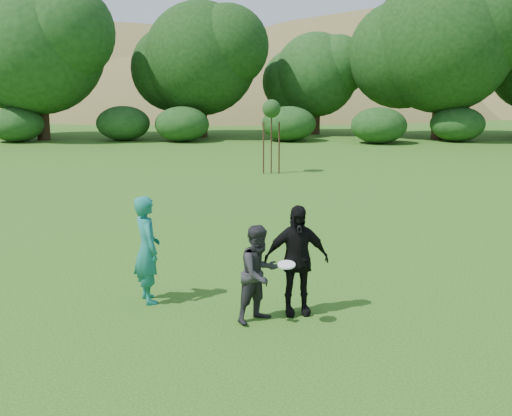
{
  "coord_description": "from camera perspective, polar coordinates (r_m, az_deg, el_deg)",
  "views": [
    {
      "loc": [
        0.35,
        -9.98,
        3.85
      ],
      "look_at": [
        0.0,
        3.0,
        1.1
      ],
      "focal_mm": 45.0,
      "sensor_mm": 36.0,
      "label": 1
    }
  ],
  "objects": [
    {
      "name": "hillside",
      "position": [
        80.01,
        0.87,
        0.56
      ],
      "size": [
        150.0,
        72.0,
        52.0
      ],
      "color": "olive",
      "rests_on": "ground"
    },
    {
      "name": "tree_row",
      "position": [
        38.78,
        5.97,
        13.42
      ],
      "size": [
        53.92,
        10.38,
        9.62
      ],
      "color": "#3A2616",
      "rests_on": "ground"
    },
    {
      "name": "player_teal",
      "position": [
        11.01,
        -9.66,
        -3.65
      ],
      "size": [
        0.69,
        0.8,
        1.84
      ],
      "primitive_type": "imported",
      "rotation": [
        0.0,
        0.0,
        2.03
      ],
      "color": "#186F64",
      "rests_on": "ground"
    },
    {
      "name": "frisbee",
      "position": [
        9.76,
        2.72,
        -5.06
      ],
      "size": [
        0.27,
        0.27,
        0.07
      ],
      "color": "white",
      "rests_on": "ground"
    },
    {
      "name": "player_black",
      "position": [
        10.34,
        3.6,
        -4.63
      ],
      "size": [
        1.12,
        0.61,
        1.8
      ],
      "primitive_type": "imported",
      "rotation": [
        0.0,
        0.0,
        0.17
      ],
      "color": "black",
      "rests_on": "ground"
    },
    {
      "name": "ground",
      "position": [
        10.7,
        -0.44,
        -9.13
      ],
      "size": [
        120.0,
        120.0,
        0.0
      ],
      "primitive_type": "plane",
      "color": "#19470C",
      "rests_on": "ground"
    },
    {
      "name": "player_grey",
      "position": [
        10.05,
        0.3,
        -5.85
      ],
      "size": [
        0.95,
        0.95,
        1.55
      ],
      "primitive_type": "imported",
      "rotation": [
        0.0,
        0.0,
        0.76
      ],
      "color": "#272729",
      "rests_on": "ground"
    },
    {
      "name": "sapling",
      "position": [
        24.68,
        1.38,
        8.64
      ],
      "size": [
        0.7,
        0.7,
        2.85
      ],
      "color": "#362115",
      "rests_on": "ground"
    }
  ]
}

